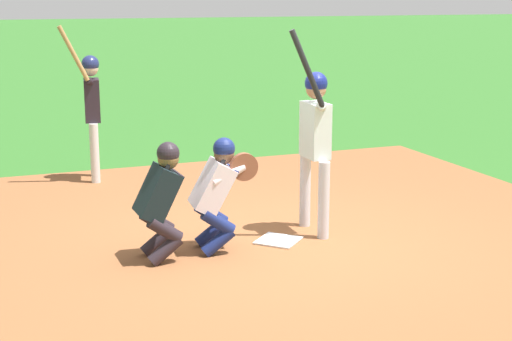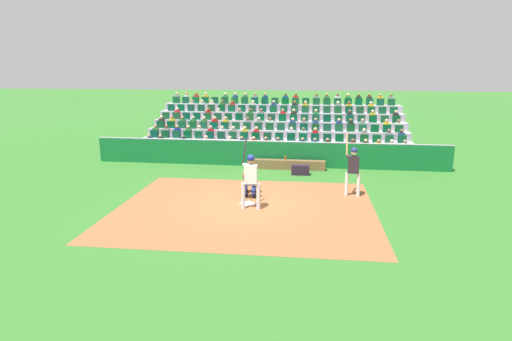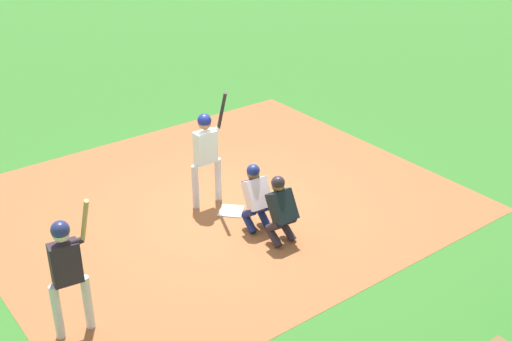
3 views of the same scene
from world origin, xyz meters
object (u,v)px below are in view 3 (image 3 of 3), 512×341
home_plate_umpire (281,207)px  on_deck_batter (67,265)px  batter_at_plate (206,149)px  home_plate_marker (231,211)px  catcher_crouching (256,193)px

home_plate_umpire → on_deck_batter: size_ratio=0.55×
batter_at_plate → home_plate_marker: bearing=-70.2°
catcher_crouching → on_deck_batter: on_deck_batter is taller
home_plate_marker → on_deck_batter: bearing=-158.1°
batter_at_plate → catcher_crouching: 1.36m
home_plate_umpire → home_plate_marker: bearing=95.2°
home_plate_umpire → on_deck_batter: bearing=-177.9°
home_plate_umpire → batter_at_plate: bearing=99.4°
home_plate_marker → batter_at_plate: 1.30m
home_plate_marker → catcher_crouching: bearing=-85.5°
home_plate_umpire → on_deck_batter: on_deck_batter is taller
on_deck_batter → home_plate_marker: bearing=21.9°
batter_at_plate → on_deck_batter: bearing=-150.2°
catcher_crouching → on_deck_batter: (-3.78, -0.77, 0.46)m
catcher_crouching → home_plate_umpire: size_ratio=0.99×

